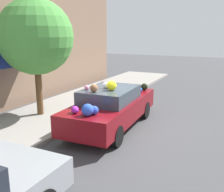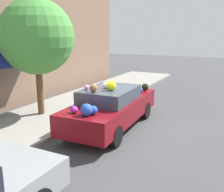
% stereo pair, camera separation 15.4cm
% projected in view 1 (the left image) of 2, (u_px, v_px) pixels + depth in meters
% --- Properties ---
extents(ground_plane, '(60.00, 60.00, 0.00)m').
position_uv_depth(ground_plane, '(112.00, 127.00, 9.05)').
color(ground_plane, '#424244').
extents(sidewalk_curb, '(24.00, 3.20, 0.13)m').
position_uv_depth(sidewalk_curb, '(50.00, 115.00, 10.18)').
color(sidewalk_curb, gray).
rests_on(sidewalk_curb, ground).
extents(building_facade, '(18.00, 1.20, 5.83)m').
position_uv_depth(building_facade, '(0.00, 41.00, 10.41)').
color(building_facade, '#846651').
rests_on(building_facade, ground).
extents(street_tree, '(2.74, 2.74, 4.27)m').
position_uv_depth(street_tree, '(36.00, 37.00, 9.41)').
color(street_tree, brown).
rests_on(street_tree, sidewalk_curb).
extents(fire_hydrant, '(0.20, 0.20, 0.70)m').
position_uv_depth(fire_hydrant, '(108.00, 93.00, 11.99)').
color(fire_hydrant, '#B2B2B7').
rests_on(fire_hydrant, sidewalk_curb).
extents(art_car, '(4.62, 1.87, 1.72)m').
position_uv_depth(art_car, '(112.00, 106.00, 8.84)').
color(art_car, maroon).
rests_on(art_car, ground).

